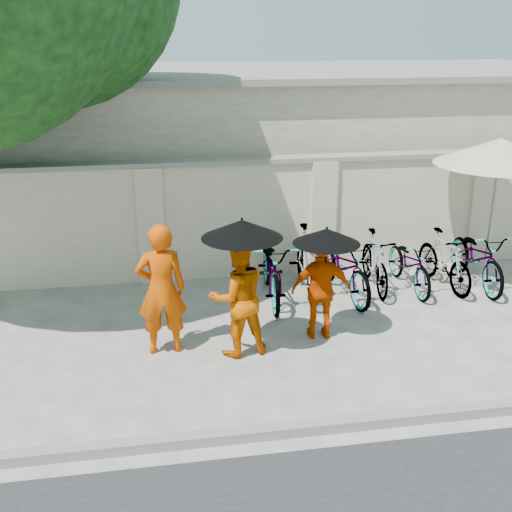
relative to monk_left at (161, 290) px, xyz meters
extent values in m
plane|color=#AAA59B|center=(0.92, -0.47, -0.90)|extent=(80.00, 80.00, 0.00)
cube|color=slate|center=(0.92, -2.17, -0.84)|extent=(40.00, 0.16, 0.12)
cube|color=beige|center=(1.92, 2.73, 0.10)|extent=(20.00, 0.30, 2.00)
cube|color=beige|center=(2.92, 6.53, 0.70)|extent=(14.00, 6.00, 3.20)
imported|color=#C64100|center=(0.00, 0.00, 0.00)|extent=(0.67, 0.45, 1.81)
imported|color=#C15100|center=(0.99, -0.22, -0.09)|extent=(0.89, 0.75, 1.63)
cylinder|color=black|center=(1.04, -0.30, 0.45)|extent=(0.02, 0.02, 0.86)
cone|color=black|center=(1.04, -0.30, 0.88)|extent=(1.04, 1.04, 0.24)
imported|color=#C03900|center=(2.20, 0.05, -0.19)|extent=(0.88, 0.45, 1.43)
cylinder|color=black|center=(2.22, -0.03, 0.27)|extent=(0.02, 0.02, 0.72)
cone|color=black|center=(2.22, -0.03, 0.63)|extent=(0.92, 0.92, 0.21)
cylinder|color=slate|center=(5.54, 1.55, -0.86)|extent=(0.47, 0.47, 0.09)
cylinder|color=gray|center=(5.54, 1.55, 0.22)|extent=(0.06, 0.06, 2.24)
cone|color=#B6B18F|center=(5.54, 1.55, 1.38)|extent=(2.67, 2.67, 0.43)
imported|color=gray|center=(1.79, 1.49, -0.38)|extent=(0.85, 2.02, 1.04)
imported|color=gray|center=(2.38, 1.61, -0.35)|extent=(0.69, 1.89, 1.11)
imported|color=gray|center=(2.97, 1.45, -0.39)|extent=(0.94, 2.01, 1.02)
imported|color=gray|center=(3.57, 1.63, -0.42)|extent=(0.61, 1.66, 0.97)
imported|color=gray|center=(4.16, 1.55, -0.46)|extent=(0.61, 1.68, 0.88)
imported|color=gray|center=(4.75, 1.51, -0.42)|extent=(0.65, 1.65, 0.97)
imported|color=gray|center=(5.34, 1.50, -0.40)|extent=(0.74, 1.93, 1.00)
camera|label=1|loc=(-0.11, -7.92, 3.25)|focal=45.00mm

